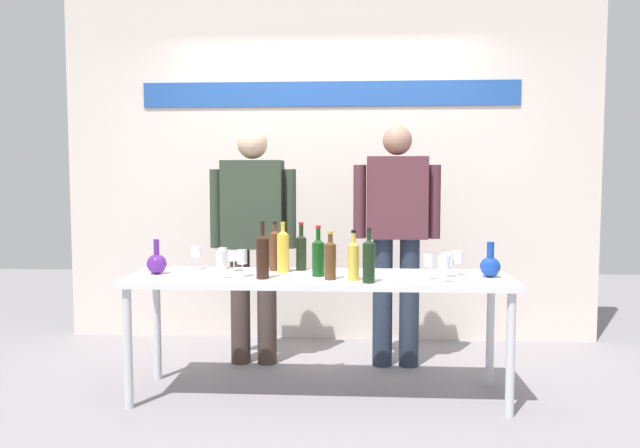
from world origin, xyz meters
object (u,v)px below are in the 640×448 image
presenter_right (397,229)px  wine_glass_left_4 (242,258)px  display_table (319,285)px  decanter_blue_right (490,265)px  wine_bottle_0 (275,249)px  wine_bottle_1 (283,250)px  wine_glass_right_1 (458,258)px  wine_glass_left_0 (221,259)px  wine_glass_left_2 (196,252)px  wine_bottle_3 (319,256)px  wine_bottle_6 (354,259)px  decanter_blue_left (157,263)px  wine_bottle_2 (301,250)px  wine_bottle_5 (369,259)px  wine_glass_left_3 (234,256)px  wine_bottle_4 (263,255)px  wine_bottle_7 (330,258)px  wine_glass_right_2 (447,260)px  wine_glass_left_1 (223,254)px  presenter_left (253,230)px  wine_glass_right_3 (444,263)px  wine_glass_right_0 (429,261)px

presenter_right → wine_glass_left_4: bearing=-142.4°
display_table → decanter_blue_right: decanter_blue_right is taller
wine_bottle_0 → wine_glass_left_4: size_ratio=1.91×
wine_bottle_1 → wine_glass_right_1: (1.07, -0.09, -0.03)m
wine_glass_left_4 → decanter_blue_right: bearing=3.2°
wine_glass_left_0 → wine_glass_left_2: bearing=123.6°
wine_bottle_3 → wine_bottle_6: size_ratio=1.05×
decanter_blue_left → wine_bottle_2: (0.87, 0.21, 0.06)m
wine_bottle_5 → wine_glass_left_3: (-0.84, 0.38, -0.04)m
wine_bottle_4 → wine_glass_left_0: (-0.24, -0.03, -0.03)m
wine_bottle_7 → wine_glass_right_2: (0.69, 0.13, -0.02)m
wine_glass_left_1 → wine_bottle_0: bearing=-6.7°
presenter_left → wine_glass_right_3: size_ratio=10.89×
decanter_blue_left → wine_glass_right_1: (1.83, 0.03, 0.04)m
wine_bottle_7 → wine_glass_left_3: size_ratio=2.12×
decanter_blue_left → wine_bottle_7: size_ratio=0.76×
wine_glass_right_2 → wine_glass_right_0: bearing=-137.4°
wine_bottle_2 → wine_glass_right_0: size_ratio=1.99×
wine_glass_left_2 → wine_bottle_0: bearing=-2.1°
wine_glass_right_0 → wine_glass_right_1: 0.25m
wine_bottle_5 → wine_glass_right_3: wine_bottle_5 is taller
wine_glass_left_3 → wine_glass_left_4: bearing=-66.6°
presenter_left → wine_glass_left_0: bearing=-93.5°
wine_bottle_0 → wine_glass_right_3: size_ratio=2.02×
wine_bottle_5 → wine_glass_right_1: (0.54, 0.27, -0.02)m
wine_bottle_2 → wine_glass_left_4: wine_bottle_2 is taller
wine_glass_left_2 → wine_bottle_1: bearing=-8.6°
wine_bottle_0 → wine_bottle_5: size_ratio=1.01×
wine_glass_left_0 → wine_glass_left_2: wine_glass_left_0 is taller
presenter_right → wine_bottle_5: size_ratio=5.46×
wine_glass_left_1 → wine_glass_right_0: (1.28, -0.36, 0.02)m
wine_glass_right_0 → wine_glass_right_2: size_ratio=1.05×
decanter_blue_right → wine_bottle_0: (-1.31, 0.18, 0.07)m
wine_bottle_4 → wine_glass_left_2: (-0.49, 0.34, -0.03)m
decanter_blue_right → wine_bottle_0: 1.33m
wine_glass_right_0 → wine_bottle_3: bearing=170.3°
decanter_blue_left → wine_glass_left_2: (0.19, 0.20, 0.04)m
wine_glass_left_1 → wine_glass_left_4: bearing=-58.9°
wine_bottle_7 → wine_glass_left_3: 0.69m
wine_bottle_3 → wine_glass_right_3: bearing=-15.5°
wine_bottle_3 → wine_bottle_0: bearing=144.5°
wine_glass_left_4 → wine_bottle_6: bearing=-7.6°
presenter_right → presenter_left: bearing=180.0°
decanter_blue_right → wine_bottle_6: wine_bottle_6 is taller
display_table → wine_glass_left_3: size_ratio=17.31×
wine_bottle_7 → wine_glass_left_1: 0.80m
wine_bottle_3 → wine_bottle_7: bearing=-58.5°
wine_glass_left_1 → wine_glass_right_3: (1.35, -0.45, 0.02)m
decanter_blue_left → wine_bottle_1: (0.77, 0.11, 0.07)m
wine_bottle_2 → wine_bottle_4: size_ratio=0.91×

